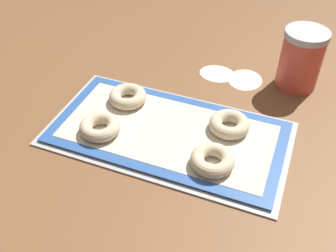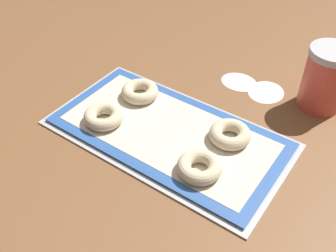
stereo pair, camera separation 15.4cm
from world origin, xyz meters
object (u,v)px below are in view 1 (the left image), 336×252
Objects in this scene: baking_tray at (168,133)px; bagel_front_right at (212,160)px; bagel_back_left at (128,97)px; bagel_back_right at (229,124)px; flour_canister at (301,59)px; bagel_front_left at (100,127)px.

bagel_front_right reaches higher than baking_tray.
bagel_back_left is 0.25m from bagel_back_right.
bagel_back_left and bagel_back_right have the same top height.
bagel_back_right is 0.27m from flour_canister.
bagel_front_right is at bearing -27.74° from baking_tray.
bagel_front_right is 1.00× the size of bagel_back_right.
flour_canister reaches higher than bagel_front_left.
bagel_front_left reaches higher than baking_tray.
bagel_front_right is at bearing -27.02° from bagel_back_left.
baking_tray is 0.14m from bagel_back_right.
baking_tray is 0.14m from bagel_front_right.
baking_tray is 0.39m from flour_canister.
flour_canister is (0.24, 0.30, 0.07)m from baking_tray.
flour_canister is at bearing 43.59° from bagel_front_left.
baking_tray is 5.90× the size of bagel_back_left.
bagel_front_left and bagel_back_right have the same top height.
flour_canister is at bearing 51.64° from baking_tray.
baking_tray is 5.90× the size of bagel_front_right.
bagel_front_left is 0.28m from bagel_back_right.
bagel_back_left is at bearing 152.98° from bagel_front_right.
flour_canister is (0.37, 0.36, 0.05)m from bagel_front_left.
baking_tray is 0.15m from bagel_back_left.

